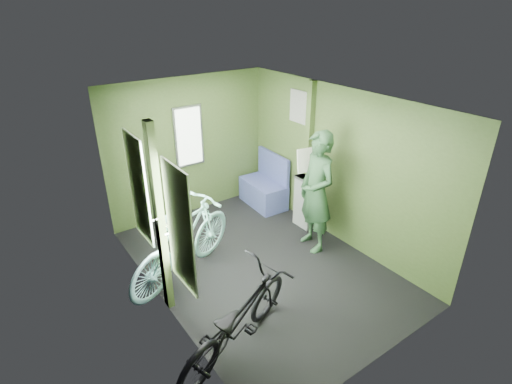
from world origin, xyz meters
The scene contains 6 objects.
room centered at (-0.04, 0.04, 1.44)m, with size 4.00×4.02×2.31m.
bicycle_black centered at (-1.08, -1.08, 0.00)m, with size 0.61×1.74×0.91m, color black.
bicycle_mint centered at (-0.95, 0.36, 0.00)m, with size 0.52×1.86×1.12m, color #95E5DB.
passenger centered at (0.93, -0.06, 0.90)m, with size 0.54×0.73×1.79m.
waste_box centered at (1.26, 0.47, 0.43)m, with size 0.25×0.35×0.85m, color gray.
bench_seat centered at (1.15, 1.45, 0.28)m, with size 0.54×0.91×0.93m.
Camera 1 is at (-2.69, -3.68, 3.37)m, focal length 28.00 mm.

